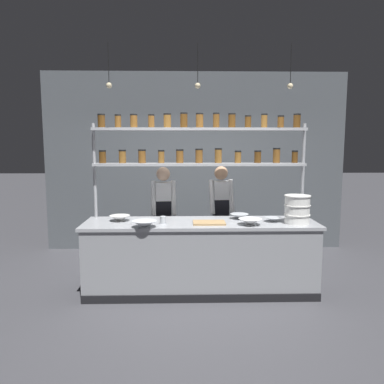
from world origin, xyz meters
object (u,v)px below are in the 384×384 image
serving_cup_front (163,220)px  spice_shelf_unit (199,148)px  container_stack (297,209)px  chef_left (164,213)px  prep_bowl_center_front (239,216)px  chef_center (221,212)px  prep_bowl_far_left (250,222)px  prep_bowl_near_right (120,218)px  prep_bowl_center_back (144,224)px  prep_bowl_near_left (273,220)px  cutting_board (209,223)px

serving_cup_front → spice_shelf_unit: bearing=43.2°
container_stack → serving_cup_front: size_ratio=3.78×
chef_left → prep_bowl_center_front: 1.17m
chef_left → chef_center: (0.85, 0.08, 0.00)m
spice_shelf_unit → serving_cup_front: 1.09m
prep_bowl_far_left → prep_bowl_near_right: bearing=170.3°
chef_left → prep_bowl_center_back: 1.04m
prep_bowl_center_front → prep_bowl_far_left: 0.39m
chef_left → container_stack: size_ratio=4.45×
chef_left → prep_bowl_near_right: 0.83m
spice_shelf_unit → prep_bowl_near_left: size_ratio=13.85×
chef_left → container_stack: chef_left is taller
spice_shelf_unit → container_stack: bearing=-20.7°
container_stack → prep_bowl_far_left: 0.62m
chef_left → prep_bowl_near_left: chef_left is taller
prep_bowl_near_left → chef_left: bearing=152.9°
chef_center → prep_bowl_center_back: 1.50m
prep_bowl_center_front → prep_bowl_near_right: size_ratio=0.92×
cutting_board → prep_bowl_center_front: prep_bowl_center_front is taller
prep_bowl_near_right → chef_left: bearing=50.5°
chef_left → prep_bowl_near_right: chef_left is taller
prep_bowl_center_back → serving_cup_front: (0.21, 0.20, 0.01)m
spice_shelf_unit → prep_bowl_far_left: 1.20m
chef_center → container_stack: bearing=-52.0°
prep_bowl_near_left → cutting_board: bearing=-173.4°
chef_center → prep_bowl_center_front: size_ratio=6.52×
chef_left → chef_center: bearing=0.4°
container_stack → serving_cup_front: 1.68m
prep_bowl_near_right → prep_bowl_near_left: bearing=-2.6°
prep_bowl_center_back → serving_cup_front: 0.29m
chef_left → cutting_board: (0.61, -0.83, 0.03)m
prep_bowl_center_back → prep_bowl_center_front: bearing=21.9°
prep_bowl_center_front → spice_shelf_unit: bearing=164.1°
prep_bowl_near_right → prep_bowl_far_left: 1.66m
prep_bowl_near_right → prep_bowl_far_left: prep_bowl_far_left is taller
container_stack → prep_bowl_near_right: 2.25m
cutting_board → prep_bowl_center_front: 0.51m
prep_bowl_center_front → prep_bowl_center_back: bearing=-158.1°
chef_left → prep_bowl_near_left: (1.43, -0.73, 0.05)m
prep_bowl_near_left → serving_cup_front: size_ratio=2.19×
prep_bowl_center_front → serving_cup_front: serving_cup_front is taller
chef_left → prep_bowl_far_left: bearing=-44.6°
chef_center → prep_bowl_near_right: bearing=-157.5°
prep_bowl_center_front → prep_bowl_far_left: (0.07, -0.38, 0.01)m
prep_bowl_near_left → prep_bowl_center_back: 1.63m
spice_shelf_unit → prep_bowl_center_back: (-0.67, -0.64, -0.89)m
chef_center → serving_cup_front: (-0.81, -0.90, 0.06)m
chef_center → spice_shelf_unit: bearing=-132.2°
prep_bowl_center_front → serving_cup_front: size_ratio=2.59×
spice_shelf_unit → cutting_board: size_ratio=7.12×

